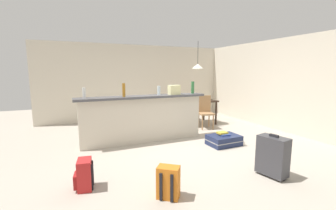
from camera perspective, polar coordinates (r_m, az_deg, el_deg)
name	(u,v)px	position (r m, az deg, el deg)	size (l,w,h in m)	color
ground_plane	(179,143)	(5.29, 2.80, -9.58)	(13.00, 13.00, 0.05)	#ADA393
wall_back	(140,82)	(7.88, -7.07, 5.79)	(6.60, 0.10, 2.50)	beige
wall_right	(269,84)	(7.15, 24.27, 4.83)	(0.10, 6.00, 2.50)	beige
partition_half_wall	(144,120)	(5.19, -6.15, -3.82)	(2.80, 0.20, 1.03)	beige
bar_countertop	(143,97)	(5.10, -6.25, 2.08)	(2.96, 0.40, 0.05)	#4C4C51
bottle_white	(84,93)	(4.95, -20.49, 2.93)	(0.06, 0.06, 0.21)	silver
bottle_amber	(124,90)	(4.91, -11.13, 3.74)	(0.07, 0.07, 0.29)	#9E661E
bottle_clear	(159,90)	(5.24, -2.32, 3.72)	(0.07, 0.07, 0.21)	silver
bottle_green	(193,87)	(5.61, 6.27, 4.43)	(0.08, 0.08, 0.30)	#2D6B38
grocery_bag	(174,90)	(5.33, 1.56, 3.86)	(0.26, 0.18, 0.22)	beige
dining_table	(197,103)	(6.98, 7.25, 0.46)	(1.10, 0.80, 0.74)	#332319
dining_chair_near_partition	(205,110)	(6.54, 9.37, -1.29)	(0.48, 0.48, 0.93)	#9E754C
dining_chair_far_side	(190,105)	(7.54, 5.52, 0.07)	(0.42, 0.42, 0.93)	#9E754C
pendant_lamp	(198,66)	(6.88, 7.52, 9.72)	(0.34, 0.34, 0.85)	black
suitcase_flat_navy	(224,140)	(5.19, 13.98, -8.62)	(0.83, 0.51, 0.22)	#1E284C
backpack_orange	(169,182)	(3.06, 0.14, -19.04)	(0.34, 0.34, 0.42)	orange
suitcase_upright_charcoal	(273,156)	(3.90, 24.97, -11.57)	(0.32, 0.48, 0.67)	#38383D
backpack_red	(84,175)	(3.45, -20.48, -16.25)	(0.28, 0.30, 0.42)	red
book_stack	(223,134)	(5.17, 13.80, -7.04)	(0.25, 0.22, 0.07)	#334C99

